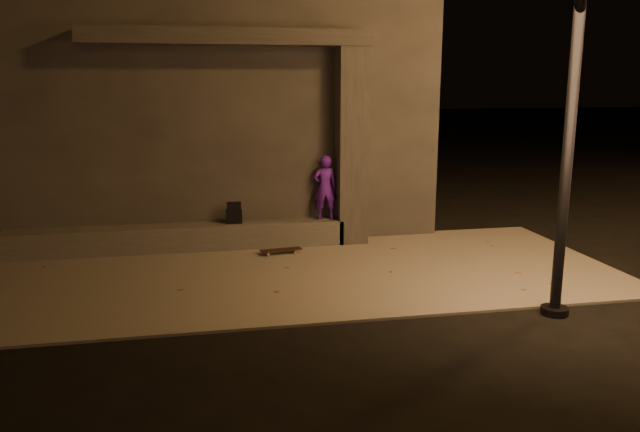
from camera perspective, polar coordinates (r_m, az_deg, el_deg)
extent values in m
plane|color=black|center=(8.14, -2.52, -9.63)|extent=(120.00, 120.00, 0.00)
cube|color=slate|center=(10.00, -4.27, -5.32)|extent=(11.00, 4.40, 0.04)
cube|color=#34312F|center=(13.98, -10.89, 10.24)|extent=(9.00, 5.00, 5.20)
cube|color=#4F4C48|center=(11.57, -12.77, -1.92)|extent=(6.00, 0.55, 0.45)
cube|color=#34312F|center=(11.64, 2.90, 6.33)|extent=(0.55, 0.55, 3.60)
cube|color=#34312F|center=(11.32, -8.36, 15.90)|extent=(5.00, 0.70, 0.28)
imported|color=#5D1CB9|center=(11.63, 0.46, 2.62)|extent=(0.46, 0.32, 1.20)
cube|color=black|center=(11.50, -7.87, -0.05)|extent=(0.30, 0.20, 0.24)
cube|color=black|center=(11.46, -7.90, 0.96)|extent=(0.26, 0.04, 0.17)
cube|color=black|center=(11.06, -3.59, -3.10)|extent=(0.76, 0.28, 0.02)
cylinder|color=#B06A46|center=(11.20, -2.46, -3.14)|extent=(0.05, 0.04, 0.05)
cylinder|color=#B06A46|center=(11.07, -2.26, -3.33)|extent=(0.05, 0.04, 0.05)
cylinder|color=#B06A46|center=(11.08, -4.91, -3.35)|extent=(0.05, 0.04, 0.05)
cylinder|color=#B06A46|center=(10.95, -4.74, -3.54)|extent=(0.05, 0.04, 0.05)
cube|color=#99999E|center=(11.13, -2.36, -3.08)|extent=(0.07, 0.16, 0.02)
cube|color=#99999E|center=(11.00, -4.83, -3.28)|extent=(0.07, 0.16, 0.02)
cylinder|color=black|center=(8.42, 22.32, 12.98)|extent=(0.14, 0.14, 6.54)
cylinder|color=black|center=(8.92, 20.65, -8.10)|extent=(0.36, 0.36, 0.10)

